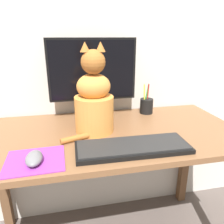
{
  "coord_description": "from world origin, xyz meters",
  "views": [
    {
      "loc": [
        -0.18,
        -0.94,
        1.17
      ],
      "look_at": [
        -0.0,
        -0.08,
        0.86
      ],
      "focal_mm": 35.0,
      "sensor_mm": 36.0,
      "label": 1
    }
  ],
  "objects": [
    {
      "name": "cat",
      "position": [
        -0.06,
        0.02,
        0.89
      ],
      "size": [
        0.26,
        0.22,
        0.42
      ],
      "rotation": [
        0.0,
        0.0,
        -0.04
      ],
      "color": "#D6893D",
      "rests_on": "desk"
    },
    {
      "name": "keyboard",
      "position": [
        0.06,
        -0.19,
        0.74
      ],
      "size": [
        0.47,
        0.18,
        0.02
      ],
      "rotation": [
        0.0,
        0.0,
        -0.02
      ],
      "color": "black",
      "rests_on": "desk"
    },
    {
      "name": "mousepad_left",
      "position": [
        -0.32,
        -0.2,
        0.73
      ],
      "size": [
        0.22,
        0.19,
        0.0
      ],
      "rotation": [
        0.0,
        0.0,
        0.03
      ],
      "color": "purple",
      "rests_on": "desk"
    },
    {
      "name": "desk",
      "position": [
        0.0,
        0.0,
        0.62
      ],
      "size": [
        1.29,
        0.62,
        0.73
      ],
      "color": "brown",
      "rests_on": "ground_plane"
    },
    {
      "name": "monitor",
      "position": [
        -0.04,
        0.21,
        0.97
      ],
      "size": [
        0.47,
        0.17,
        0.43
      ],
      "color": "black",
      "rests_on": "desk"
    },
    {
      "name": "computer_mouse_left",
      "position": [
        -0.32,
        -0.22,
        0.75
      ],
      "size": [
        0.06,
        0.11,
        0.04
      ],
      "color": "slate",
      "rests_on": "mousepad_left"
    },
    {
      "name": "pen_cup",
      "position": [
        0.27,
        0.22,
        0.78
      ],
      "size": [
        0.08,
        0.08,
        0.17
      ],
      "color": "black",
      "rests_on": "desk"
    },
    {
      "name": "wall_back",
      "position": [
        0.0,
        0.34,
        1.25
      ],
      "size": [
        7.0,
        0.04,
        2.5
      ],
      "color": "beige",
      "rests_on": "ground_plane"
    }
  ]
}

